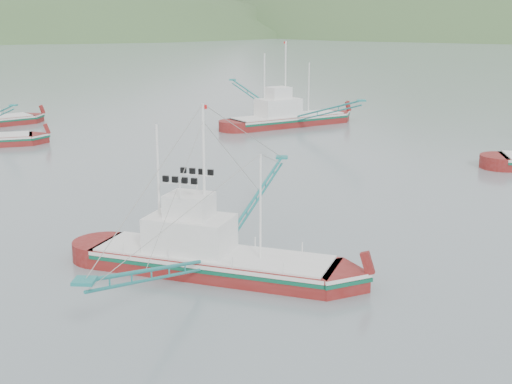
{
  "coord_description": "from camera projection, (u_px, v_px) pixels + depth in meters",
  "views": [
    {
      "loc": [
        2.36,
        -33.0,
        13.17
      ],
      "look_at": [
        0.0,
        6.0,
        3.2
      ],
      "focal_mm": 50.0,
      "sensor_mm": 36.0,
      "label": 1
    }
  ],
  "objects": [
    {
      "name": "ridge_distant",
      "position": [
        334.0,
        27.0,
        575.18
      ],
      "size": [
        960.0,
        400.0,
        240.0
      ],
      "primitive_type": "ellipsoid",
      "color": "slate",
      "rests_on": "ground"
    },
    {
      "name": "bg_boat_far",
      "position": [
        288.0,
        107.0,
        83.41
      ],
      "size": [
        19.19,
        23.38,
        10.58
      ],
      "rotation": [
        0.0,
        0.0,
        0.62
      ],
      "color": "maroon",
      "rests_on": "ground"
    },
    {
      "name": "main_boat",
      "position": [
        211.0,
        239.0,
        36.46
      ],
      "size": [
        13.31,
        22.8,
        9.44
      ],
      "rotation": [
        0.0,
        0.0,
        -0.28
      ],
      "color": "maroon",
      "rests_on": "ground"
    },
    {
      "name": "ground",
      "position": [
        249.0,
        284.0,
        35.32
      ],
      "size": [
        1200.0,
        1200.0,
        0.0
      ],
      "primitive_type": "plane",
      "color": "slate",
      "rests_on": "ground"
    }
  ]
}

